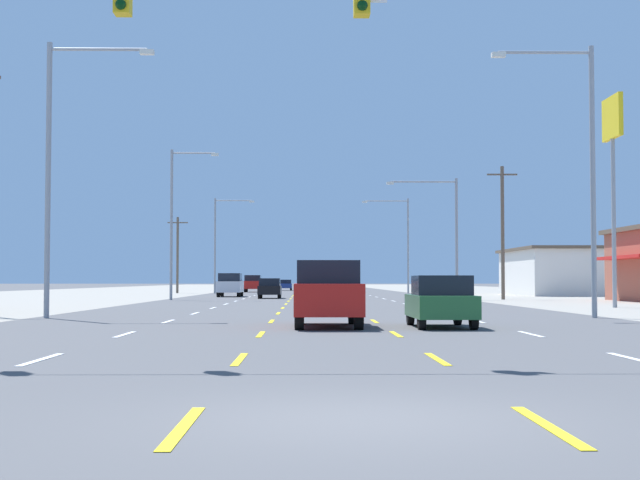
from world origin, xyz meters
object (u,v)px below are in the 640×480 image
streetlight_right_row_0 (583,161)px  streetlight_left_row_2 (219,238)px  streetlight_right_row_2 (403,238)px  hatchback_inner_right_nearest (441,301)px  hatchback_inner_left_mid (270,288)px  suv_far_left_midfar (230,285)px  suv_far_left_far (253,283)px  streetlight_left_row_1 (176,215)px  pole_sign_right_row_1 (613,142)px  sedan_inner_left_farther (285,285)px  streetlight_right_row_1 (448,227)px  streetlight_left_row_0 (58,159)px  suv_center_turn_near (328,293)px

streetlight_right_row_0 → streetlight_left_row_2: size_ratio=1.02×
streetlight_right_row_2 → hatchback_inner_right_nearest: bearing=-95.1°
hatchback_inner_left_mid → suv_far_left_midfar: 8.09m
suv_far_left_far → hatchback_inner_right_nearest: bearing=-82.8°
hatchback_inner_left_mid → streetlight_left_row_1: size_ratio=0.36×
suv_far_left_midfar → hatchback_inner_left_mid: bearing=-63.3°
pole_sign_right_row_1 → sedan_inner_left_farther: bearing=103.4°
hatchback_inner_left_mid → pole_sign_right_row_1: bearing=-52.3°
streetlight_right_row_1 → streetlight_left_row_2: bearing=121.6°
streetlight_left_row_0 → streetlight_right_row_2: 65.51m
sedan_inner_left_farther → streetlight_right_row_1: (12.93, -59.41, 4.44)m
streetlight_left_row_1 → streetlight_right_row_1: (19.38, 0.00, -0.86)m
hatchback_inner_right_nearest → streetlight_right_row_1: bearing=80.9°
suv_far_left_midfar → streetlight_left_row_0: streetlight_left_row_0 is taller
hatchback_inner_left_mid → streetlight_right_row_2: 29.35m
suv_center_turn_near → suv_far_left_far: 80.85m
suv_far_left_midfar → pole_sign_right_row_1: 39.04m
hatchback_inner_left_mid → suv_far_left_midfar: suv_far_left_midfar is taller
hatchback_inner_right_nearest → suv_far_left_far: bearing=97.2°
suv_far_left_far → streetlight_left_row_2: size_ratio=0.49×
streetlight_right_row_1 → streetlight_right_row_2: bearing=89.8°
pole_sign_right_row_1 → hatchback_inner_left_mid: bearing=127.7°
suv_far_left_far → sedan_inner_left_farther: 16.86m
streetlight_right_row_1 → pole_sign_right_row_1: bearing=-73.0°
suv_far_left_far → streetlight_right_row_2: bearing=-35.2°
streetlight_left_row_1 → streetlight_right_row_2: 36.86m
hatchback_inner_right_nearest → hatchback_inner_left_mid: bearing=98.9°
suv_center_turn_near → streetlight_right_row_1: 39.05m
pole_sign_right_row_1 → streetlight_left_row_2: bearing=116.6°
streetlight_right_row_1 → suv_center_turn_near: bearing=-104.1°
hatchback_inner_right_nearest → pole_sign_right_row_1: bearing=58.9°
pole_sign_right_row_1 → streetlight_right_row_2: (-5.58, 49.83, -2.64)m
streetlight_right_row_1 → hatchback_inner_right_nearest: bearing=-99.1°
suv_far_left_far → streetlight_left_row_1: 43.30m
suv_center_turn_near → suv_far_left_far: bearing=94.9°
pole_sign_right_row_1 → streetlight_right_row_1: size_ratio=1.25×
suv_center_turn_near → pole_sign_right_row_1: (15.13, 19.11, 7.48)m
hatchback_inner_left_mid → streetlight_right_row_1: 14.68m
streetlight_right_row_2 → streetlight_left_row_0: bearing=-107.2°
sedan_inner_left_farther → streetlight_left_row_1: 60.00m
suv_center_turn_near → streetlight_right_row_0: size_ratio=0.48×
hatchback_inner_left_mid → pole_sign_right_row_1: 31.32m
suv_center_turn_near → streetlight_left_row_0: bearing=147.1°
hatchback_inner_right_nearest → streetlight_right_row_2: (6.19, 69.37, 5.08)m
sedan_inner_left_farther → hatchback_inner_left_mid: bearing=-90.0°
sedan_inner_left_farther → streetlight_left_row_2: streetlight_left_row_2 is taller
suv_center_turn_near → streetlight_right_row_0: 12.58m
hatchback_inner_left_mid → streetlight_left_row_2: bearing=103.8°
suv_center_turn_near → streetlight_left_row_2: bearing=98.1°
streetlight_left_row_1 → suv_center_turn_near: bearing=-75.2°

